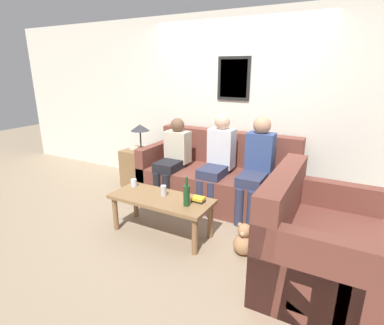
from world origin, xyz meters
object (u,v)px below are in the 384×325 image
at_px(couch_side, 315,245).
at_px(coffee_table, 161,203).
at_px(couch_main, 218,179).
at_px(person_left, 173,156).
at_px(drinking_glass, 134,183).
at_px(person_right, 257,164).
at_px(person_middle, 218,158).
at_px(teddy_bear, 244,241).
at_px(wine_bottle, 187,195).

xyz_separation_m(couch_side, coffee_table, (-1.64, -0.01, 0.05)).
bearing_deg(couch_main, person_left, -159.90).
bearing_deg(couch_side, drinking_glass, 87.01).
relative_size(couch_side, coffee_table, 1.10).
distance_m(couch_side, person_right, 1.33).
distance_m(person_middle, teddy_bear, 1.29).
relative_size(drinking_glass, person_right, 0.07).
bearing_deg(person_middle, wine_bottle, -84.39).
relative_size(wine_bottle, drinking_glass, 3.49).
height_order(wine_bottle, person_middle, person_middle).
relative_size(couch_main, coffee_table, 1.80).
xyz_separation_m(couch_side, person_left, (-2.04, 0.90, 0.31)).
distance_m(coffee_table, teddy_bear, 1.00).
bearing_deg(person_middle, drinking_glass, -130.39).
xyz_separation_m(couch_side, drinking_glass, (-2.12, 0.11, 0.16)).
bearing_deg(couch_main, wine_bottle, -82.92).
distance_m(coffee_table, person_right, 1.29).
bearing_deg(teddy_bear, couch_main, 125.20).
xyz_separation_m(coffee_table, drinking_glass, (-0.48, 0.12, 0.11)).
distance_m(drinking_glass, teddy_bear, 1.49).
height_order(wine_bottle, person_left, person_left).
bearing_deg(person_right, couch_main, 164.17).
xyz_separation_m(person_middle, person_right, (0.54, -0.01, 0.01)).
bearing_deg(couch_side, person_left, 66.09).
distance_m(drinking_glass, person_right, 1.54).
bearing_deg(couch_side, coffee_table, 90.23).
bearing_deg(drinking_glass, couch_side, -2.99).
xyz_separation_m(coffee_table, person_right, (0.79, 0.97, 0.31)).
bearing_deg(drinking_glass, person_left, 84.26).
distance_m(wine_bottle, person_right, 1.11).
bearing_deg(coffee_table, couch_side, 0.23).
height_order(couch_main, teddy_bear, couch_main).
bearing_deg(person_right, teddy_bear, -79.00).
bearing_deg(drinking_glass, couch_main, 55.87).
xyz_separation_m(drinking_glass, teddy_bear, (1.45, -0.06, -0.35)).
xyz_separation_m(person_left, person_middle, (0.65, 0.07, 0.04)).
height_order(couch_main, drinking_glass, couch_main).
bearing_deg(person_left, drinking_glass, -95.74).
xyz_separation_m(couch_main, person_right, (0.58, -0.17, 0.37)).
bearing_deg(coffee_table, wine_bottle, -7.22).
xyz_separation_m(wine_bottle, person_left, (-0.76, 0.96, 0.07)).
height_order(couch_main, couch_side, same).
distance_m(couch_main, person_middle, 0.39).
relative_size(coffee_table, person_middle, 0.93).
distance_m(couch_main, teddy_bear, 1.33).
relative_size(couch_main, drinking_glass, 23.08).
relative_size(coffee_table, person_left, 1.00).
bearing_deg(teddy_bear, person_right, 101.00).
distance_m(person_right, teddy_bear, 1.08).
bearing_deg(person_middle, teddy_bear, -52.31).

